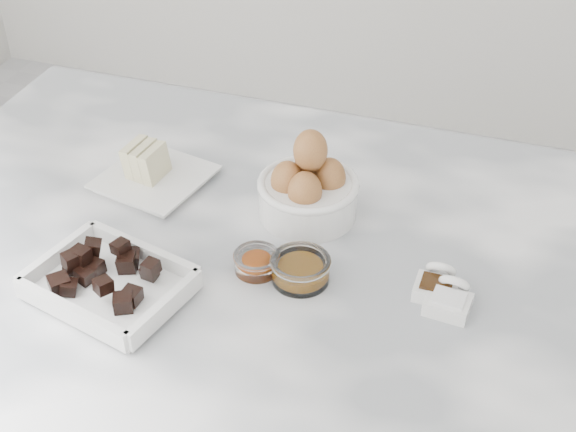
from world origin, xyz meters
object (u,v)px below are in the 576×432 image
object	(u,v)px
chocolate_dish	(109,280)
egg_bowl	(308,188)
butter_plate	(153,172)
vanilla_spoon	(437,284)
zest_bowl	(257,261)
sugar_ramekin	(297,194)
salt_spoon	(449,299)
honey_bowl	(301,269)

from	to	relation	value
chocolate_dish	egg_bowl	bearing A→B (deg)	52.00
chocolate_dish	butter_plate	xyz separation A→B (m)	(-0.06, 0.25, -0.00)
chocolate_dish	butter_plate	size ratio (longest dim) A/B	1.27
egg_bowl	vanilla_spoon	distance (m)	0.24
zest_bowl	vanilla_spoon	xyz separation A→B (m)	(0.24, 0.03, -0.00)
sugar_ramekin	salt_spoon	xyz separation A→B (m)	(0.25, -0.14, -0.02)
salt_spoon	egg_bowl	bearing A→B (deg)	150.19
honey_bowl	salt_spoon	bearing A→B (deg)	2.91
honey_bowl	vanilla_spoon	xyz separation A→B (m)	(0.18, 0.03, -0.00)
chocolate_dish	honey_bowl	bearing A→B (deg)	24.74
butter_plate	vanilla_spoon	xyz separation A→B (m)	(0.47, -0.11, -0.01)
chocolate_dish	sugar_ramekin	world-z (taller)	sugar_ramekin
butter_plate	zest_bowl	distance (m)	0.27
vanilla_spoon	salt_spoon	xyz separation A→B (m)	(0.02, -0.02, 0.00)
egg_bowl	honey_bowl	bearing A→B (deg)	-76.43
butter_plate	honey_bowl	world-z (taller)	butter_plate
chocolate_dish	zest_bowl	world-z (taller)	chocolate_dish
honey_bowl	vanilla_spoon	distance (m)	0.18
butter_plate	egg_bowl	distance (m)	0.26
honey_bowl	salt_spoon	xyz separation A→B (m)	(0.20, 0.01, -0.00)
salt_spoon	zest_bowl	bearing A→B (deg)	-177.77
sugar_ramekin	egg_bowl	distance (m)	0.02
chocolate_dish	vanilla_spoon	distance (m)	0.43
chocolate_dish	butter_plate	bearing A→B (deg)	103.51
zest_bowl	vanilla_spoon	size ratio (longest dim) A/B	0.95
egg_bowl	vanilla_spoon	world-z (taller)	egg_bowl
egg_bowl	salt_spoon	xyz separation A→B (m)	(0.23, -0.13, -0.03)
zest_bowl	butter_plate	bearing A→B (deg)	147.59
vanilla_spoon	salt_spoon	bearing A→B (deg)	-48.56
egg_bowl	zest_bowl	bearing A→B (deg)	-101.04
sugar_ramekin	honey_bowl	bearing A→B (deg)	-70.03
chocolate_dish	egg_bowl	world-z (taller)	egg_bowl
sugar_ramekin	salt_spoon	size ratio (longest dim) A/B	1.30
chocolate_dish	salt_spoon	size ratio (longest dim) A/B	3.17
butter_plate	sugar_ramekin	bearing A→B (deg)	0.63
butter_plate	chocolate_dish	bearing A→B (deg)	-76.49
chocolate_dish	egg_bowl	size ratio (longest dim) A/B	1.53
chocolate_dish	egg_bowl	distance (m)	0.32
vanilla_spoon	salt_spoon	size ratio (longest dim) A/B	0.94
sugar_ramekin	vanilla_spoon	xyz separation A→B (m)	(0.23, -0.11, -0.02)
sugar_ramekin	honey_bowl	size ratio (longest dim) A/B	1.14
sugar_ramekin	chocolate_dish	bearing A→B (deg)	-124.96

